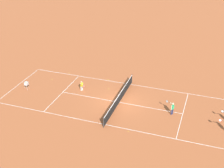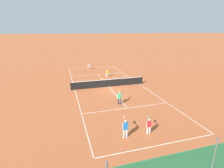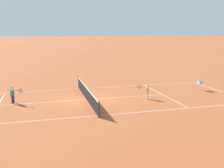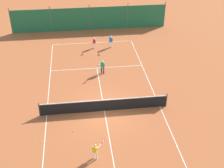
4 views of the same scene
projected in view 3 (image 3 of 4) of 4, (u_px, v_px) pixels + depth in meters
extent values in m
plane|color=#A8542D|center=(87.00, 100.00, 20.28)|extent=(600.00, 600.00, 0.00)
cube|color=white|center=(219.00, 91.00, 23.28)|extent=(8.25, 0.05, 0.01)
cube|color=white|center=(98.00, 116.00, 16.39)|extent=(0.05, 23.85, 0.01)
cube|color=white|center=(79.00, 89.00, 24.16)|extent=(0.05, 23.85, 0.01)
cube|color=white|center=(162.00, 95.00, 21.89)|extent=(8.20, 0.05, 0.01)
cube|color=white|center=(87.00, 100.00, 20.28)|extent=(0.05, 12.80, 0.01)
cylinder|color=#2D2D2D|center=(99.00, 110.00, 15.86)|extent=(0.08, 0.08, 1.06)
cylinder|color=#2D2D2D|center=(79.00, 82.00, 24.48)|extent=(0.08, 0.08, 1.06)
cube|color=black|center=(87.00, 94.00, 20.19)|extent=(9.10, 0.02, 0.91)
cube|color=white|center=(87.00, 88.00, 20.09)|extent=(9.10, 0.04, 0.06)
cylinder|color=white|center=(147.00, 96.00, 20.34)|extent=(0.09, 0.09, 0.52)
cylinder|color=white|center=(148.00, 95.00, 20.50)|extent=(0.09, 0.09, 0.52)
cube|color=yellow|center=(148.00, 90.00, 20.33)|extent=(0.29, 0.26, 0.41)
sphere|color=tan|center=(148.00, 86.00, 20.27)|extent=(0.16, 0.16, 0.16)
cylinder|color=tan|center=(147.00, 90.00, 20.18)|extent=(0.06, 0.06, 0.41)
cylinder|color=tan|center=(146.00, 87.00, 20.51)|extent=(0.27, 0.37, 0.06)
cylinder|color=black|center=(142.00, 87.00, 20.61)|extent=(0.13, 0.17, 0.03)
torus|color=red|center=(139.00, 87.00, 20.68)|extent=(0.17, 0.25, 0.28)
cylinder|color=silver|center=(139.00, 87.00, 20.68)|extent=(0.14, 0.21, 0.25)
cylinder|color=#23284C|center=(14.00, 99.00, 19.35)|extent=(0.11, 0.11, 0.60)
cylinder|color=#23284C|center=(12.00, 99.00, 19.16)|extent=(0.11, 0.11, 0.60)
cube|color=#239E5B|center=(12.00, 92.00, 19.15)|extent=(0.33, 0.28, 0.46)
sphere|color=beige|center=(12.00, 87.00, 19.08)|extent=(0.18, 0.18, 0.18)
cylinder|color=beige|center=(14.00, 92.00, 19.33)|extent=(0.07, 0.07, 0.46)
cylinder|color=beige|center=(14.00, 90.00, 18.89)|extent=(0.28, 0.44, 0.07)
cylinder|color=black|center=(18.00, 91.00, 18.82)|extent=(0.12, 0.20, 0.03)
torus|color=black|center=(21.00, 91.00, 18.76)|extent=(0.15, 0.26, 0.28)
cylinder|color=silver|center=(21.00, 91.00, 18.76)|extent=(0.12, 0.22, 0.25)
sphere|color=#CCE033|center=(205.00, 99.00, 20.42)|extent=(0.07, 0.07, 0.07)
sphere|color=#CCE033|center=(120.00, 105.00, 18.60)|extent=(0.07, 0.07, 0.07)
sphere|color=#CCE033|center=(54.00, 89.00, 23.87)|extent=(0.07, 0.07, 0.07)
sphere|color=#CCE033|center=(209.00, 107.00, 18.05)|extent=(0.07, 0.07, 0.07)
sphere|color=#CCE033|center=(141.00, 113.00, 16.87)|extent=(0.07, 0.07, 0.07)
cylinder|color=#B7B7BC|center=(203.00, 87.00, 23.42)|extent=(0.02, 0.02, 0.55)
cylinder|color=#B7B7BC|center=(200.00, 87.00, 23.74)|extent=(0.02, 0.02, 0.55)
cylinder|color=#B7B7BC|center=(199.00, 88.00, 23.33)|extent=(0.02, 0.02, 0.55)
cylinder|color=#B7B7BC|center=(197.00, 87.00, 23.65)|extent=(0.02, 0.02, 0.55)
cube|color=#B7B7BC|center=(200.00, 84.00, 23.48)|extent=(0.34, 0.34, 0.02)
cube|color=#B7B7BC|center=(202.00, 82.00, 23.49)|extent=(0.34, 0.02, 0.34)
cube|color=#B7B7BC|center=(198.00, 82.00, 23.40)|extent=(0.34, 0.02, 0.34)
cube|color=#B7B7BC|center=(201.00, 83.00, 23.29)|extent=(0.02, 0.34, 0.34)
cube|color=#B7B7BC|center=(199.00, 82.00, 23.61)|extent=(0.02, 0.34, 0.34)
sphere|color=#CCE033|center=(201.00, 83.00, 23.52)|extent=(0.07, 0.07, 0.07)
sphere|color=#CCE033|center=(200.00, 84.00, 23.33)|extent=(0.07, 0.07, 0.07)
sphere|color=#CCE033|center=(200.00, 84.00, 23.40)|extent=(0.07, 0.07, 0.07)
sphere|color=#CCE033|center=(200.00, 83.00, 23.56)|extent=(0.07, 0.07, 0.07)
sphere|color=#CCE033|center=(201.00, 84.00, 23.46)|extent=(0.07, 0.07, 0.07)
sphere|color=#CCE033|center=(199.00, 83.00, 23.53)|extent=(0.07, 0.07, 0.07)
sphere|color=#CCE033|center=(201.00, 83.00, 23.36)|extent=(0.07, 0.07, 0.07)
sphere|color=#CCE033|center=(201.00, 83.00, 23.42)|extent=(0.07, 0.07, 0.07)
sphere|color=#CCE033|center=(201.00, 83.00, 23.35)|extent=(0.07, 0.07, 0.07)
sphere|color=#CCE033|center=(202.00, 83.00, 23.41)|extent=(0.07, 0.07, 0.07)
sphere|color=#CCE033|center=(201.00, 83.00, 23.38)|extent=(0.07, 0.07, 0.07)
sphere|color=#CCE033|center=(198.00, 83.00, 23.55)|extent=(0.07, 0.07, 0.07)
sphere|color=#CCE033|center=(201.00, 82.00, 23.40)|extent=(0.07, 0.07, 0.07)
sphere|color=#CCE033|center=(199.00, 82.00, 23.45)|extent=(0.07, 0.07, 0.07)
sphere|color=#CCE033|center=(201.00, 82.00, 23.48)|extent=(0.07, 0.07, 0.07)
sphere|color=#CCE033|center=(202.00, 83.00, 23.35)|extent=(0.07, 0.07, 0.07)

